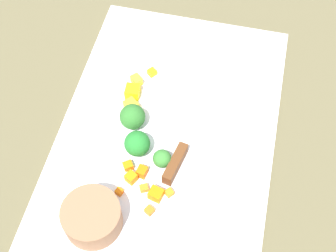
% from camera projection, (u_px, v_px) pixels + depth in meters
% --- Properties ---
extents(ground_plane, '(4.00, 4.00, 0.00)m').
position_uv_depth(ground_plane, '(168.00, 133.00, 0.80)').
color(ground_plane, brown).
extents(cutting_board, '(0.52, 0.35, 0.01)m').
position_uv_depth(cutting_board, '(168.00, 131.00, 0.79)').
color(cutting_board, white).
rests_on(cutting_board, ground_plane).
extents(prep_bowl, '(0.09, 0.09, 0.04)m').
position_uv_depth(prep_bowl, '(92.00, 217.00, 0.68)').
color(prep_bowl, '#906446').
rests_on(prep_bowl, cutting_board).
extents(chef_knife, '(0.31, 0.08, 0.02)m').
position_uv_depth(chef_knife, '(190.00, 135.00, 0.77)').
color(chef_knife, silver).
rests_on(chef_knife, cutting_board).
extents(carrot_dice_0, '(0.02, 0.02, 0.01)m').
position_uv_depth(carrot_dice_0, '(149.00, 211.00, 0.70)').
color(carrot_dice_0, orange).
rests_on(carrot_dice_0, cutting_board).
extents(carrot_dice_1, '(0.02, 0.02, 0.02)m').
position_uv_depth(carrot_dice_1, '(131.00, 178.00, 0.73)').
color(carrot_dice_1, orange).
rests_on(carrot_dice_1, cutting_board).
extents(carrot_dice_2, '(0.01, 0.01, 0.01)m').
position_uv_depth(carrot_dice_2, '(119.00, 192.00, 0.72)').
color(carrot_dice_2, orange).
rests_on(carrot_dice_2, cutting_board).
extents(carrot_dice_3, '(0.02, 0.02, 0.01)m').
position_uv_depth(carrot_dice_3, '(128.00, 166.00, 0.74)').
color(carrot_dice_3, orange).
rests_on(carrot_dice_3, cutting_board).
extents(carrot_dice_4, '(0.02, 0.02, 0.01)m').
position_uv_depth(carrot_dice_4, '(144.00, 188.00, 0.72)').
color(carrot_dice_4, orange).
rests_on(carrot_dice_4, cutting_board).
extents(carrot_dice_5, '(0.02, 0.02, 0.02)m').
position_uv_depth(carrot_dice_5, '(142.00, 172.00, 0.73)').
color(carrot_dice_5, orange).
rests_on(carrot_dice_5, cutting_board).
extents(carrot_dice_6, '(0.02, 0.02, 0.01)m').
position_uv_depth(carrot_dice_6, '(169.00, 193.00, 0.72)').
color(carrot_dice_6, orange).
rests_on(carrot_dice_6, cutting_board).
extents(carrot_dice_7, '(0.02, 0.02, 0.02)m').
position_uv_depth(carrot_dice_7, '(156.00, 194.00, 0.71)').
color(carrot_dice_7, orange).
rests_on(carrot_dice_7, cutting_board).
extents(pepper_dice_0, '(0.02, 0.02, 0.01)m').
position_uv_depth(pepper_dice_0, '(152.00, 72.00, 0.84)').
color(pepper_dice_0, yellow).
rests_on(pepper_dice_0, cutting_board).
extents(pepper_dice_1, '(0.02, 0.03, 0.02)m').
position_uv_depth(pepper_dice_1, '(133.00, 92.00, 0.82)').
color(pepper_dice_1, yellow).
rests_on(pepper_dice_1, cutting_board).
extents(pepper_dice_2, '(0.03, 0.03, 0.02)m').
position_uv_depth(pepper_dice_2, '(131.00, 106.00, 0.80)').
color(pepper_dice_2, yellow).
rests_on(pepper_dice_2, cutting_board).
extents(pepper_dice_3, '(0.02, 0.02, 0.02)m').
position_uv_depth(pepper_dice_3, '(137.00, 80.00, 0.83)').
color(pepper_dice_3, yellow).
rests_on(pepper_dice_3, cutting_board).
extents(broccoli_floret_0, '(0.04, 0.04, 0.05)m').
position_uv_depth(broccoli_floret_0, '(137.00, 144.00, 0.74)').
color(broccoli_floret_0, '#81B85B').
rests_on(broccoli_floret_0, cutting_board).
extents(broccoli_floret_1, '(0.04, 0.04, 0.05)m').
position_uv_depth(broccoli_floret_1, '(132.00, 117.00, 0.77)').
color(broccoli_floret_1, '#87B156').
rests_on(broccoli_floret_1, cutting_board).
extents(broccoli_floret_2, '(0.03, 0.03, 0.03)m').
position_uv_depth(broccoli_floret_2, '(162.00, 159.00, 0.74)').
color(broccoli_floret_2, '#85BB5E').
rests_on(broccoli_floret_2, cutting_board).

